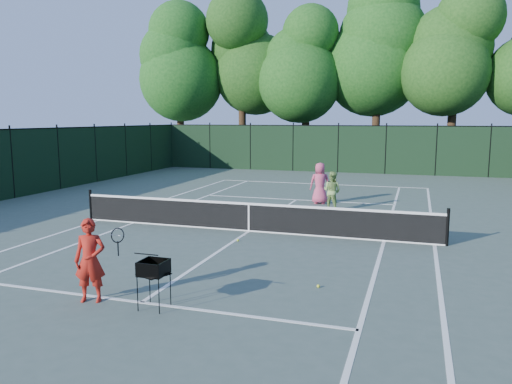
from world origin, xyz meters
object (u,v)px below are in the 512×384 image
(player_pink, at_px, (320,183))
(coach, at_px, (90,260))
(player_green, at_px, (332,191))
(ball_hopper, at_px, (154,268))
(loose_ball_near_cart, at_px, (318,286))
(loose_ball_midcourt, at_px, (238,240))

(player_pink, bearing_deg, coach, 69.58)
(player_green, xyz_separation_m, ball_hopper, (-1.49, -11.01, 0.02))
(coach, distance_m, loose_ball_near_cart, 4.61)
(player_pink, distance_m, loose_ball_near_cart, 10.47)
(player_pink, xyz_separation_m, loose_ball_near_cart, (1.92, -10.26, -0.82))
(loose_ball_near_cart, bearing_deg, player_green, 97.66)
(loose_ball_midcourt, bearing_deg, loose_ball_near_cart, -47.32)
(player_pink, distance_m, player_green, 1.50)
(ball_hopper, height_order, loose_ball_near_cart, ball_hopper)
(player_pink, bearing_deg, player_green, 108.02)
(coach, distance_m, loose_ball_midcourt, 5.48)
(player_pink, xyz_separation_m, loose_ball_midcourt, (-1.03, -7.05, -0.82))
(coach, height_order, player_green, coach)
(ball_hopper, height_order, loose_ball_midcourt, ball_hopper)
(coach, bearing_deg, loose_ball_midcourt, 60.01)
(coach, relative_size, loose_ball_midcourt, 23.90)
(coach, xyz_separation_m, player_pink, (2.10, 12.37, 0.04))
(coach, relative_size, player_pink, 0.95)
(loose_ball_near_cart, relative_size, loose_ball_midcourt, 1.00)
(coach, relative_size, player_green, 1.08)
(player_pink, distance_m, ball_hopper, 12.34)
(coach, bearing_deg, loose_ball_near_cart, 9.04)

